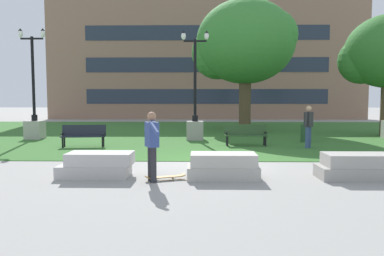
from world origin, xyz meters
name	(u,v)px	position (x,y,z in m)	size (l,w,h in m)	color
ground_plane	(203,162)	(0.00, 0.00, 0.00)	(140.00, 140.00, 0.00)	gray
grass_lawn	(201,133)	(0.00, 10.00, 0.01)	(40.00, 20.00, 0.02)	#336628
concrete_block_center	(97,165)	(-2.76, -2.34, 0.31)	(1.89, 0.90, 0.64)	#BCB7B2
concrete_block_left	(223,166)	(0.49, -2.45, 0.31)	(1.80, 0.90, 0.64)	#B2ADA3
concrete_block_right	(356,167)	(3.84, -2.45, 0.31)	(1.81, 0.90, 0.64)	#9E9991
person_skateboarder	(152,142)	(-1.27, -2.89, 0.98)	(0.56, 1.51, 1.71)	#28282D
skateboard	(165,177)	(-0.96, -2.73, 0.09)	(1.02, 0.56, 0.14)	olive
park_bench_near_left	(84,134)	(-4.94, 3.53, 0.54)	(1.85, 0.74, 0.90)	#1E232D
park_bench_near_right	(246,133)	(1.86, 4.03, 0.54)	(1.81, 0.58, 0.90)	#284723
lamp_post_center	(195,118)	(-0.33, 6.21, 1.07)	(1.32, 0.80, 5.23)	gray
lamp_post_left	(34,117)	(-8.29, 6.47, 1.11)	(1.32, 0.80, 5.41)	#ADA89E
tree_far_right	(244,43)	(2.68, 11.90, 5.46)	(6.46, 6.15, 8.14)	brown
trash_bin	(306,131)	(4.80, 5.41, 0.50)	(0.49, 0.49, 0.96)	#234C28
person_bystander_near_lawn	(308,124)	(4.30, 3.30, 0.98)	(0.51, 0.64, 1.71)	#384C7A
building_facade_distant	(207,52)	(0.55, 24.50, 6.50)	(30.75, 1.03, 13.01)	#8E6B56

